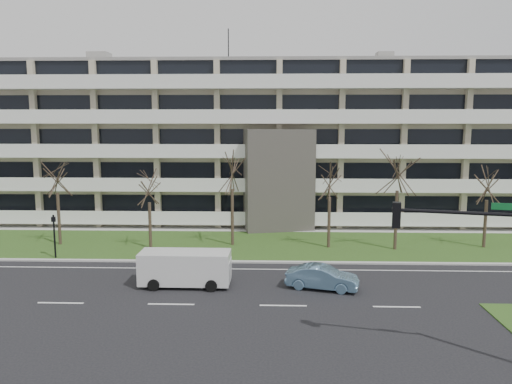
{
  "coord_description": "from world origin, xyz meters",
  "views": [
    {
      "loc": [
        -0.63,
        -25.41,
        9.76
      ],
      "look_at": [
        -1.76,
        10.0,
        4.66
      ],
      "focal_mm": 35.0,
      "sensor_mm": 36.0,
      "label": 1
    }
  ],
  "objects_px": {
    "silver_pickup": "(184,271)",
    "pedestrian_signal": "(54,231)",
    "blue_sedan": "(322,277)",
    "white_van": "(186,265)",
    "traffic_signal": "(484,260)"
  },
  "relations": [
    {
      "from": "traffic_signal",
      "to": "pedestrian_signal",
      "type": "bearing_deg",
      "value": 161.67
    },
    {
      "from": "pedestrian_signal",
      "to": "traffic_signal",
      "type": "bearing_deg",
      "value": -50.74
    },
    {
      "from": "blue_sedan",
      "to": "pedestrian_signal",
      "type": "distance_m",
      "value": 19.33
    },
    {
      "from": "silver_pickup",
      "to": "traffic_signal",
      "type": "relative_size",
      "value": 0.76
    },
    {
      "from": "blue_sedan",
      "to": "traffic_signal",
      "type": "bearing_deg",
      "value": -133.1
    },
    {
      "from": "silver_pickup",
      "to": "pedestrian_signal",
      "type": "distance_m",
      "value": 11.35
    },
    {
      "from": "silver_pickup",
      "to": "traffic_signal",
      "type": "height_order",
      "value": "traffic_signal"
    },
    {
      "from": "silver_pickup",
      "to": "traffic_signal",
      "type": "distance_m",
      "value": 17.14
    },
    {
      "from": "traffic_signal",
      "to": "pedestrian_signal",
      "type": "xyz_separation_m",
      "value": [
        -23.86,
        14.58,
        -2.25
      ]
    },
    {
      "from": "blue_sedan",
      "to": "pedestrian_signal",
      "type": "height_order",
      "value": "pedestrian_signal"
    },
    {
      "from": "blue_sedan",
      "to": "white_van",
      "type": "distance_m",
      "value": 8.04
    },
    {
      "from": "pedestrian_signal",
      "to": "blue_sedan",
      "type": "bearing_deg",
      "value": -37.05
    },
    {
      "from": "white_van",
      "to": "pedestrian_signal",
      "type": "bearing_deg",
      "value": 152.39
    },
    {
      "from": "pedestrian_signal",
      "to": "silver_pickup",
      "type": "bearing_deg",
      "value": -45.51
    },
    {
      "from": "blue_sedan",
      "to": "white_van",
      "type": "relative_size",
      "value": 0.78
    }
  ]
}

